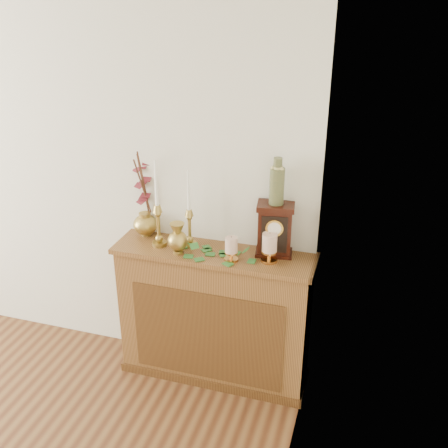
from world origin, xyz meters
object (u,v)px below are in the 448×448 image
(ginger_jar, at_px, (145,195))
(ceramic_vase, at_px, (277,184))
(candlestick_left, at_px, (158,219))
(bud_vase, at_px, (178,239))
(candlestick_center, at_px, (189,222))
(mantel_clock, at_px, (275,230))

(ginger_jar, relative_size, ceramic_vase, 2.08)
(candlestick_left, height_order, bud_vase, candlestick_left)
(candlestick_center, relative_size, bud_vase, 2.49)
(ginger_jar, distance_m, ceramic_vase, 0.87)
(candlestick_center, height_order, ceramic_vase, ceramic_vase)
(candlestick_center, height_order, ginger_jar, ginger_jar)
(bud_vase, bearing_deg, ginger_jar, 144.48)
(candlestick_center, bearing_deg, bud_vase, -104.94)
(candlestick_left, bearing_deg, bud_vase, -23.66)
(bud_vase, bearing_deg, candlestick_left, 156.34)
(bud_vase, distance_m, ginger_jar, 0.40)
(candlestick_center, height_order, mantel_clock, candlestick_center)
(ceramic_vase, bearing_deg, candlestick_left, -171.87)
(candlestick_center, xyz_separation_m, ceramic_vase, (0.52, 0.05, 0.29))
(candlestick_left, xyz_separation_m, candlestick_center, (0.18, 0.05, -0.02))
(bud_vase, xyz_separation_m, ceramic_vase, (0.55, 0.17, 0.35))
(bud_vase, distance_m, ceramic_vase, 0.67)
(candlestick_left, bearing_deg, candlestick_center, 16.52)
(candlestick_left, bearing_deg, ginger_jar, 135.48)
(ceramic_vase, bearing_deg, mantel_clock, -81.56)
(candlestick_center, relative_size, ginger_jar, 0.85)
(candlestick_left, xyz_separation_m, ceramic_vase, (0.70, 0.10, 0.27))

